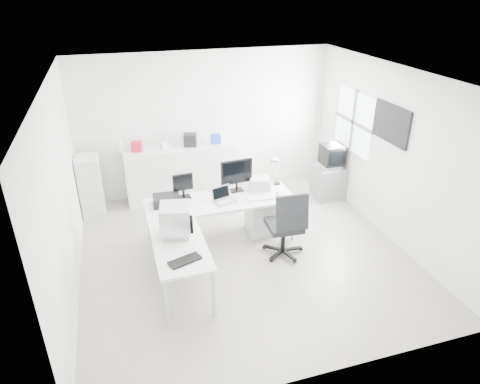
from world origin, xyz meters
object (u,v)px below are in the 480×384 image
object	(u,v)px
drawer_pedestal	(260,216)
laser_printer	(260,183)
sideboard	(182,173)
side_desk	(181,267)
filing_cabinet	(91,186)
main_desk	(221,220)
crt_monitor	(175,221)
laptop	(225,196)
office_chair	(284,222)
tv_cabinet	(329,182)
inkjet_printer	(166,200)
lcd_monitor_large	(237,175)
lcd_monitor_small	(183,186)
crt_tv	(332,157)

from	to	relation	value
drawer_pedestal	laser_printer	xyz separation A→B (m)	(0.05, 0.17, 0.55)
laser_printer	sideboard	xyz separation A→B (m)	(-1.08, 1.52, -0.31)
side_desk	filing_cabinet	bearing A→B (deg)	114.29
main_desk	crt_monitor	world-z (taller)	crt_monitor
laptop	office_chair	distance (m)	1.02
tv_cabinet	office_chair	bearing A→B (deg)	-135.78
office_chair	tv_cabinet	bearing A→B (deg)	47.43
crt_monitor	filing_cabinet	size ratio (longest dim) A/B	0.39
laptop	crt_monitor	world-z (taller)	crt_monitor
laser_printer	filing_cabinet	world-z (taller)	filing_cabinet
side_desk	sideboard	world-z (taller)	sideboard
inkjet_printer	laser_printer	bearing A→B (deg)	9.27
lcd_monitor_large	filing_cabinet	xyz separation A→B (m)	(-2.39, 1.28, -0.46)
sideboard	inkjet_printer	bearing A→B (deg)	-107.50
office_chair	tv_cabinet	size ratio (longest dim) A/B	1.77
main_desk	lcd_monitor_small	size ratio (longest dim) A/B	5.84
office_chair	sideboard	xyz separation A→B (m)	(-1.17, 2.43, -0.04)
drawer_pedestal	laptop	size ratio (longest dim) A/B	1.76
laptop	laser_printer	bearing A→B (deg)	7.56
side_desk	crt_tv	size ratio (longest dim) A/B	2.80
laser_printer	side_desk	bearing A→B (deg)	-127.95
drawer_pedestal	sideboard	distance (m)	2.00
drawer_pedestal	lcd_monitor_large	xyz separation A→B (m)	(-0.35, 0.20, 0.73)
drawer_pedestal	lcd_monitor_large	bearing A→B (deg)	150.26
inkjet_printer	lcd_monitor_small	world-z (taller)	lcd_monitor_small
laptop	filing_cabinet	xyz separation A→B (m)	(-2.09, 1.63, -0.29)
office_chair	crt_tv	bearing A→B (deg)	47.43
lcd_monitor_small	crt_monitor	size ratio (longest dim) A/B	0.92
crt_monitor	office_chair	bearing A→B (deg)	16.39
inkjet_printer	lcd_monitor_small	xyz separation A→B (m)	(0.30, 0.15, 0.13)
lcd_monitor_small	sideboard	world-z (taller)	lcd_monitor_small
laser_printer	crt_monitor	world-z (taller)	crt_monitor
drawer_pedestal	crt_monitor	bearing A→B (deg)	-149.86
main_desk	sideboard	distance (m)	1.78
lcd_monitor_large	crt_tv	xyz separation A→B (m)	(2.11, 0.64, -0.16)
drawer_pedestal	filing_cabinet	bearing A→B (deg)	151.59
lcd_monitor_large	crt_monitor	world-z (taller)	lcd_monitor_large
lcd_monitor_large	sideboard	xyz separation A→B (m)	(-0.68, 1.49, -0.49)
side_desk	drawer_pedestal	world-z (taller)	side_desk
crt_tv	side_desk	bearing A→B (deg)	-148.98
inkjet_printer	lcd_monitor_small	bearing A→B (deg)	31.55
sideboard	crt_tv	bearing A→B (deg)	-16.88
laptop	crt_tv	bearing A→B (deg)	5.35
drawer_pedestal	lcd_monitor_small	distance (m)	1.43
lcd_monitor_small	lcd_monitor_large	distance (m)	0.90
tv_cabinet	drawer_pedestal	bearing A→B (deg)	-154.46
inkjet_printer	crt_monitor	bearing A→B (deg)	-85.02
inkjet_printer	laptop	size ratio (longest dim) A/B	1.21
crt_monitor	laser_printer	bearing A→B (deg)	44.62
drawer_pedestal	filing_cabinet	world-z (taller)	filing_cabinet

